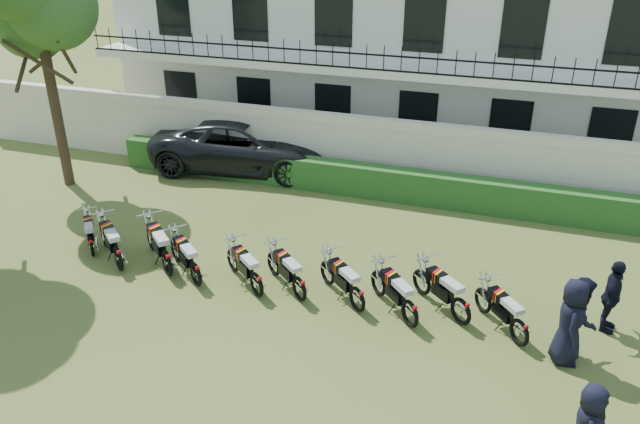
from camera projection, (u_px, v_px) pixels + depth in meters
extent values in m
plane|color=#455321|center=(261.00, 321.00, 13.72)|extent=(100.00, 100.00, 0.00)
cube|color=beige|center=(358.00, 155.00, 20.10)|extent=(30.00, 0.30, 2.00)
cube|color=beige|center=(359.00, 121.00, 19.59)|extent=(30.00, 0.35, 0.30)
cube|color=#1E4819|center=(382.00, 183.00, 19.35)|extent=(18.00, 0.60, 1.00)
cube|color=silver|center=(401.00, 42.00, 24.11)|extent=(20.00, 8.00, 7.00)
cube|color=silver|center=(371.00, 69.00, 20.10)|extent=(20.00, 1.40, 0.25)
cube|color=black|center=(367.00, 54.00, 19.29)|extent=(20.00, 0.05, 0.05)
cube|color=black|center=(366.00, 69.00, 19.48)|extent=(20.00, 0.05, 0.05)
cube|color=black|center=(182.00, 100.00, 23.68)|extent=(1.30, 0.12, 2.20)
cube|color=black|center=(173.00, 4.00, 22.14)|extent=(1.30, 0.12, 2.20)
cube|color=black|center=(255.00, 107.00, 22.83)|extent=(1.30, 0.12, 2.20)
cube|color=black|center=(250.00, 8.00, 21.29)|extent=(1.30, 0.12, 2.20)
cube|color=black|center=(333.00, 115.00, 21.98)|extent=(1.30, 0.12, 2.20)
cube|color=black|center=(334.00, 12.00, 20.44)|extent=(1.30, 0.12, 2.20)
cube|color=black|center=(417.00, 123.00, 21.13)|extent=(1.30, 0.12, 2.20)
cube|color=black|center=(425.00, 17.00, 19.59)|extent=(1.30, 0.12, 2.20)
cube|color=black|center=(509.00, 133.00, 20.28)|extent=(1.30, 0.12, 2.20)
cube|color=black|center=(524.00, 22.00, 18.73)|extent=(1.30, 0.12, 2.20)
cube|color=black|center=(608.00, 142.00, 19.42)|extent=(1.30, 0.12, 2.20)
cube|color=black|center=(633.00, 27.00, 17.88)|extent=(1.30, 0.12, 2.20)
cylinder|color=#473323|center=(55.00, 106.00, 19.38)|extent=(0.32, 0.32, 5.25)
sphere|color=#2E5421|center=(52.00, 5.00, 18.12)|extent=(2.60, 2.60, 2.60)
sphere|color=#2E5421|center=(30.00, 22.00, 18.72)|extent=(2.20, 2.20, 2.20)
torus|color=black|center=(93.00, 258.00, 15.67)|extent=(0.40, 0.47, 0.54)
torus|color=black|center=(91.00, 237.00, 16.64)|extent=(0.40, 0.47, 0.54)
cube|color=black|center=(91.00, 244.00, 16.06)|extent=(0.43, 0.48, 0.27)
cube|color=black|center=(89.00, 232.00, 16.12)|extent=(0.43, 0.46, 0.20)
cube|color=red|center=(89.00, 232.00, 16.12)|extent=(0.18, 0.24, 0.20)
cube|color=#FFB50D|center=(89.00, 233.00, 16.07)|extent=(0.16, 0.23, 0.20)
cube|color=#B9B9B9|center=(90.00, 238.00, 15.73)|extent=(0.47, 0.51, 0.11)
cylinder|color=silver|center=(87.00, 218.00, 16.24)|extent=(0.43, 0.36, 0.03)
torus|color=black|center=(126.00, 272.00, 14.96)|extent=(0.55, 0.49, 0.65)
torus|color=black|center=(112.00, 248.00, 16.02)|extent=(0.55, 0.49, 0.65)
cube|color=black|center=(118.00, 255.00, 15.38)|extent=(0.57, 0.53, 0.32)
cube|color=black|center=(114.00, 241.00, 15.44)|extent=(0.54, 0.52, 0.23)
cube|color=red|center=(114.00, 240.00, 15.44)|extent=(0.18, 0.30, 0.24)
cube|color=#FFB50D|center=(115.00, 241.00, 15.39)|extent=(0.15, 0.29, 0.24)
cube|color=#B9B9B9|center=(119.00, 248.00, 15.01)|extent=(0.61, 0.57, 0.13)
cylinder|color=silver|center=(109.00, 224.00, 15.56)|extent=(0.44, 0.50, 0.03)
torus|color=black|center=(176.00, 278.00, 14.70)|extent=(0.56, 0.53, 0.68)
torus|color=black|center=(159.00, 251.00, 15.84)|extent=(0.56, 0.53, 0.68)
cube|color=black|center=(167.00, 259.00, 15.15)|extent=(0.58, 0.56, 0.33)
cube|color=black|center=(163.00, 244.00, 15.22)|extent=(0.56, 0.55, 0.24)
cube|color=red|center=(163.00, 244.00, 15.21)|extent=(0.20, 0.31, 0.26)
cube|color=#FFB50D|center=(164.00, 245.00, 15.16)|extent=(0.17, 0.30, 0.26)
cube|color=#B9B9B9|center=(169.00, 252.00, 14.76)|extent=(0.63, 0.61, 0.13)
cylinder|color=silver|center=(157.00, 226.00, 15.35)|extent=(0.48, 0.51, 0.03)
torus|color=black|center=(207.00, 288.00, 14.35)|extent=(0.54, 0.47, 0.62)
torus|color=black|center=(186.00, 263.00, 15.36)|extent=(0.54, 0.47, 0.62)
cube|color=black|center=(196.00, 271.00, 14.75)|extent=(0.55, 0.50, 0.31)
cube|color=black|center=(191.00, 256.00, 14.81)|extent=(0.52, 0.50, 0.23)
cube|color=red|center=(191.00, 256.00, 14.80)|extent=(0.17, 0.29, 0.24)
cube|color=#FFB50D|center=(192.00, 257.00, 14.76)|extent=(0.14, 0.28, 0.24)
cube|color=#B9B9B9|center=(199.00, 264.00, 14.40)|extent=(0.59, 0.55, 0.12)
cylinder|color=silver|center=(185.00, 239.00, 14.92)|extent=(0.42, 0.49, 0.03)
torus|color=black|center=(270.00, 299.00, 13.96)|extent=(0.53, 0.46, 0.61)
torus|color=black|center=(245.00, 273.00, 14.95)|extent=(0.53, 0.46, 0.61)
cube|color=black|center=(257.00, 281.00, 14.35)|extent=(0.54, 0.49, 0.30)
cube|color=black|center=(252.00, 267.00, 14.41)|extent=(0.51, 0.49, 0.22)
cube|color=red|center=(252.00, 266.00, 14.40)|extent=(0.17, 0.28, 0.23)
cube|color=#FFB50D|center=(254.00, 267.00, 14.36)|extent=(0.14, 0.27, 0.23)
cube|color=#B9B9B9|center=(262.00, 275.00, 14.01)|extent=(0.58, 0.54, 0.12)
cylinder|color=silver|center=(246.00, 250.00, 14.52)|extent=(0.41, 0.48, 0.03)
torus|color=black|center=(313.00, 304.00, 13.80)|extent=(0.52, 0.47, 0.61)
torus|color=black|center=(286.00, 277.00, 14.80)|extent=(0.52, 0.47, 0.61)
cube|color=black|center=(300.00, 285.00, 14.19)|extent=(0.53, 0.50, 0.30)
cube|color=black|center=(295.00, 271.00, 14.25)|extent=(0.51, 0.49, 0.22)
cube|color=red|center=(295.00, 270.00, 14.25)|extent=(0.17, 0.28, 0.23)
cube|color=#FFB50D|center=(297.00, 271.00, 14.20)|extent=(0.14, 0.27, 0.23)
cube|color=#B9B9B9|center=(306.00, 279.00, 13.85)|extent=(0.57, 0.54, 0.12)
cylinder|color=silver|center=(288.00, 253.00, 14.37)|extent=(0.41, 0.47, 0.03)
torus|color=black|center=(373.00, 315.00, 13.41)|extent=(0.51, 0.47, 0.61)
torus|color=black|center=(342.00, 287.00, 14.42)|extent=(0.51, 0.47, 0.61)
cube|color=black|center=(358.00, 296.00, 13.81)|extent=(0.53, 0.50, 0.30)
cube|color=black|center=(353.00, 281.00, 13.87)|extent=(0.51, 0.49, 0.22)
cube|color=red|center=(353.00, 280.00, 13.86)|extent=(0.17, 0.28, 0.23)
cube|color=#FFB50D|center=(355.00, 282.00, 13.82)|extent=(0.15, 0.27, 0.23)
cube|color=#B9B9B9|center=(366.00, 290.00, 13.46)|extent=(0.57, 0.55, 0.12)
cylinder|color=silver|center=(346.00, 263.00, 13.98)|extent=(0.42, 0.47, 0.03)
torus|color=black|center=(427.00, 332.00, 12.86)|extent=(0.50, 0.52, 0.63)
torus|color=black|center=(394.00, 299.00, 13.95)|extent=(0.50, 0.52, 0.63)
cube|color=black|center=(412.00, 310.00, 13.30)|extent=(0.53, 0.54, 0.31)
cube|color=black|center=(406.00, 294.00, 13.37)|extent=(0.51, 0.52, 0.23)
cube|color=red|center=(406.00, 293.00, 13.36)|extent=(0.20, 0.29, 0.24)
cube|color=#FFB50D|center=(408.00, 295.00, 13.31)|extent=(0.17, 0.27, 0.24)
cube|color=#B9B9B9|center=(420.00, 304.00, 12.93)|extent=(0.57, 0.58, 0.12)
cylinder|color=silver|center=(399.00, 274.00, 13.50)|extent=(0.47, 0.45, 0.03)
torus|color=black|center=(482.00, 329.00, 12.95)|extent=(0.54, 0.49, 0.63)
torus|color=black|center=(440.00, 297.00, 14.01)|extent=(0.54, 0.49, 0.63)
cube|color=black|center=(463.00, 308.00, 13.37)|extent=(0.55, 0.52, 0.31)
cube|color=black|center=(457.00, 291.00, 13.43)|extent=(0.53, 0.51, 0.23)
cube|color=red|center=(457.00, 291.00, 13.43)|extent=(0.18, 0.29, 0.24)
cube|color=#FFB50D|center=(459.00, 292.00, 13.38)|extent=(0.15, 0.28, 0.24)
cube|color=#B9B9B9|center=(473.00, 302.00, 13.01)|extent=(0.59, 0.57, 0.12)
cylinder|color=silver|center=(448.00, 272.00, 13.56)|extent=(0.44, 0.49, 0.03)
torus|color=black|center=(539.00, 352.00, 12.32)|extent=(0.45, 0.51, 0.59)
torus|color=black|center=(500.00, 317.00, 13.38)|extent=(0.45, 0.51, 0.59)
cube|color=black|center=(522.00, 329.00, 12.75)|extent=(0.48, 0.52, 0.29)
cube|color=black|center=(516.00, 313.00, 12.82)|extent=(0.47, 0.50, 0.21)
cube|color=red|center=(516.00, 312.00, 12.81)|extent=(0.20, 0.27, 0.22)
cube|color=#FFB50D|center=(518.00, 314.00, 12.76)|extent=(0.17, 0.25, 0.22)
cube|color=#B9B9B9|center=(532.00, 324.00, 12.39)|extent=(0.52, 0.56, 0.12)
cylinder|color=silver|center=(509.00, 293.00, 12.95)|extent=(0.46, 0.40, 0.03)
imported|color=black|center=(246.00, 144.00, 21.36)|extent=(6.66, 3.74, 1.76)
imported|color=black|center=(570.00, 322.00, 12.15)|extent=(0.64, 0.94, 1.86)
imported|color=black|center=(580.00, 318.00, 12.29)|extent=(0.80, 0.97, 1.82)
imported|color=black|center=(612.00, 296.00, 13.10)|extent=(0.61, 1.05, 1.68)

